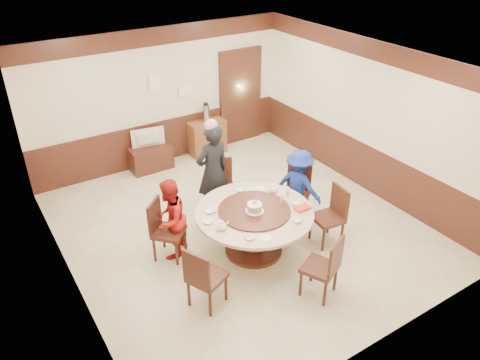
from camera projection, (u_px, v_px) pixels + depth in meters
room at (240, 171)px, 7.47m from camera, size 6.00×6.04×2.84m
banquet_table at (254, 223)px, 7.16m from camera, size 1.80×1.80×0.78m
chair_0 at (295, 203)px, 8.08m from camera, size 0.62×0.62×0.97m
chair_1 at (222, 196)px, 8.27m from camera, size 0.57×0.58×0.97m
chair_2 at (168, 240)px, 7.17m from camera, size 0.62×0.62×0.97m
chair_3 at (206, 286)px, 6.28m from camera, size 0.59×0.58×0.97m
chair_4 at (320, 276)px, 6.45m from camera, size 0.58×0.59×0.97m
chair_5 at (328, 225)px, 7.50m from camera, size 0.49×0.48×0.97m
person_standing at (213, 172)px, 7.88m from camera, size 0.66×0.46×1.73m
person_red at (170, 219)px, 7.05m from camera, size 0.80×0.79×1.30m
person_blue at (299, 185)px, 7.92m from camera, size 0.76×0.96×1.30m
birthday_cake at (255, 207)px, 6.97m from camera, size 0.28×0.28×0.19m
teapot_left at (221, 226)px, 6.62m from camera, size 0.17×0.15×0.13m
teapot_right at (273, 189)px, 7.50m from camera, size 0.17×0.15×0.13m
bowl_0 at (210, 211)px, 7.02m from camera, size 0.16×0.16×0.04m
bowl_1 at (297, 221)px, 6.80m from camera, size 0.14×0.14×0.04m
bowl_2 at (250, 238)px, 6.46m from camera, size 0.14×0.14×0.03m
bowl_3 at (295, 203)px, 7.20m from camera, size 0.13×0.13×0.04m
bowl_4 at (208, 222)px, 6.78m from camera, size 0.14×0.14×0.04m
bowl_5 at (240, 190)px, 7.55m from camera, size 0.13×0.13×0.04m
saucer_near at (266, 238)px, 6.46m from camera, size 0.18×0.18×0.01m
saucer_far at (260, 188)px, 7.63m from camera, size 0.18×0.18×0.01m
shrimp_platter at (302, 209)px, 7.06m from camera, size 0.30×0.20×0.06m
bottle_0 at (282, 199)px, 7.20m from camera, size 0.06×0.06×0.16m
bottle_1 at (287, 192)px, 7.37m from camera, size 0.06×0.06×0.16m
tv_stand at (151, 158)px, 9.67m from camera, size 0.85×0.45×0.50m
television at (149, 138)px, 9.45m from camera, size 0.68×0.20×0.39m
side_cabinet at (207, 137)px, 10.27m from camera, size 0.80×0.40×0.75m
thermos at (206, 113)px, 9.98m from camera, size 0.15×0.15×0.38m
notice_left at (155, 82)px, 9.23m from camera, size 0.25×0.00×0.35m
notice_right at (185, 91)px, 9.69m from camera, size 0.30×0.00×0.22m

